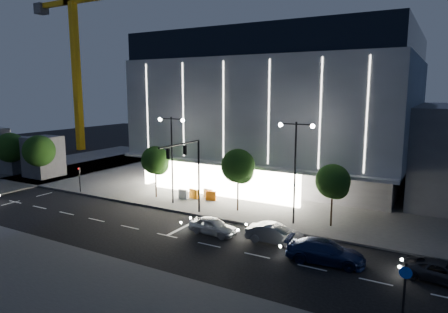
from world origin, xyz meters
The scene contains 22 objects.
ground centered at (0.00, 0.00, 0.00)m, with size 160.00×160.00×0.00m, color black.
sidewalk_museum centered at (5.00, 24.00, 0.07)m, with size 70.00×40.00×0.15m, color #474747.
sidewalk_near centered at (5.00, -12.00, 0.07)m, with size 70.00×10.00×0.15m, color #474747.
sidewalk_west centered at (-30.00, 10.00, 0.07)m, with size 16.00×50.00×0.15m, color #474747.
museum centered at (2.98, 22.31, 9.27)m, with size 30.00×25.80×18.00m.
traffic_mast centered at (1.00, 3.34, 5.03)m, with size 0.33×5.89×7.07m.
street_lamp_west centered at (-3.00, 6.00, 5.96)m, with size 3.16×0.36×9.00m.
street_lamp_east centered at (10.00, 6.00, 5.96)m, with size 3.16×0.36×9.00m.
ped_signal_far centered at (-15.00, 4.50, 1.89)m, with size 0.22×0.24×3.00m.
cycle_sign_pole centered at (20.00, -7.51, 2.29)m, with size 0.56×0.13×4.00m.
tower_crane centered at (-40.92, 28.00, 20.51)m, with size 32.00×2.00×28.50m.
tree_left centered at (-5.97, 7.02, 4.03)m, with size 3.02×3.02×5.72m.
tree_mid centered at (4.03, 7.02, 4.33)m, with size 3.25×3.25×6.15m.
tree_right centered at (13.03, 7.02, 3.88)m, with size 2.91×2.91×5.51m.
car_lead centered at (5.05, 0.61, 0.70)m, with size 1.65×4.10×1.40m, color silver.
car_second centered at (10.17, 1.31, 0.73)m, with size 1.55×4.43×1.46m, color gray.
car_third centered at (14.50, -0.24, 0.77)m, with size 2.16×5.31×1.54m, color navy.
car_fourth centered at (21.52, 0.55, 0.62)m, with size 2.05×4.44×1.23m, color #303036.
barrier_a centered at (-2.13, 8.50, 0.65)m, with size 1.10×0.25×1.00m, color orange.
barrier_b centered at (-0.82, 9.37, 0.65)m, with size 1.10×0.25×1.00m, color white.
barrier_c centered at (-0.07, 8.71, 0.65)m, with size 1.10×0.25×1.00m, color orange.
barrier_d centered at (-3.00, 7.81, 0.65)m, with size 1.10×0.25×1.00m, color white.
Camera 1 is at (21.17, -25.98, 11.60)m, focal length 32.00 mm.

